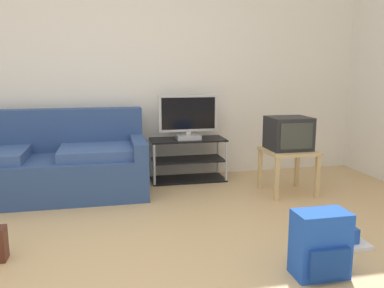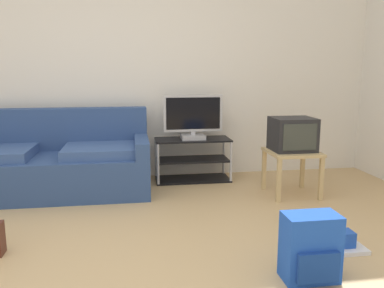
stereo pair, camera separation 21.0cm
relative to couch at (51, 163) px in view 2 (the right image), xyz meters
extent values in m
cube|color=tan|center=(0.75, -1.90, -0.32)|extent=(9.00, 9.80, 0.02)
cube|color=silver|center=(0.75, 0.55, 1.04)|extent=(9.00, 0.10, 2.70)
cube|color=navy|center=(0.00, -0.05, -0.11)|extent=(2.02, 0.89, 0.40)
cube|color=navy|center=(0.00, 0.29, 0.32)|extent=(2.02, 0.20, 0.46)
cube|color=navy|center=(0.94, -0.05, 0.18)|extent=(0.14, 0.89, 0.17)
cube|color=#365289|center=(0.56, -0.11, 0.14)|extent=(0.81, 0.62, 0.10)
cube|color=black|center=(1.54, 0.24, 0.17)|extent=(0.86, 0.39, 0.02)
cube|color=black|center=(1.54, 0.24, -0.07)|extent=(0.83, 0.38, 0.02)
cube|color=black|center=(1.54, 0.24, -0.30)|extent=(0.86, 0.39, 0.02)
cylinder|color=#B7B7BC|center=(1.12, 0.06, -0.07)|extent=(0.03, 0.03, 0.49)
cylinder|color=#B7B7BC|center=(1.95, 0.06, -0.07)|extent=(0.03, 0.03, 0.49)
cylinder|color=#B7B7BC|center=(1.12, 0.42, -0.07)|extent=(0.03, 0.03, 0.49)
cylinder|color=#B7B7BC|center=(1.95, 0.42, -0.07)|extent=(0.03, 0.03, 0.49)
cube|color=#B2B2B7|center=(1.54, 0.22, 0.20)|extent=(0.27, 0.22, 0.05)
cube|color=#B2B2B7|center=(1.54, 0.22, 0.25)|extent=(0.05, 0.04, 0.04)
cube|color=#B2B2B7|center=(1.54, 0.22, 0.48)|extent=(0.68, 0.04, 0.42)
cube|color=black|center=(1.54, 0.19, 0.48)|extent=(0.62, 0.01, 0.36)
cube|color=tan|center=(2.46, -0.46, 0.14)|extent=(0.50, 0.50, 0.03)
cube|color=tan|center=(2.24, -0.68, -0.10)|extent=(0.04, 0.04, 0.43)
cube|color=tan|center=(2.68, -0.68, -0.10)|extent=(0.04, 0.04, 0.43)
cube|color=tan|center=(2.24, -0.24, -0.10)|extent=(0.04, 0.04, 0.43)
cube|color=tan|center=(2.68, -0.24, -0.10)|extent=(0.04, 0.04, 0.43)
cube|color=#232326|center=(2.46, -0.44, 0.32)|extent=(0.42, 0.36, 0.34)
cube|color=#333833|center=(2.46, -0.63, 0.32)|extent=(0.34, 0.01, 0.26)
cube|color=blue|center=(1.90, -2.09, -0.10)|extent=(0.33, 0.20, 0.42)
cube|color=navy|center=(1.90, -2.21, -0.18)|extent=(0.25, 0.04, 0.18)
cylinder|color=navy|center=(1.81, -1.97, -0.08)|extent=(0.04, 0.04, 0.34)
cylinder|color=navy|center=(1.99, -1.97, -0.08)|extent=(0.04, 0.04, 0.34)
cube|color=silver|center=(2.22, -1.71, -0.30)|extent=(0.50, 0.31, 0.03)
cube|color=blue|center=(2.31, -1.75, -0.23)|extent=(0.16, 0.12, 0.11)
cube|color=#238466|center=(2.12, -1.68, -0.26)|extent=(0.22, 0.28, 0.04)
camera|label=1|loc=(0.64, -4.17, 0.96)|focal=37.02mm
camera|label=2|loc=(0.85, -4.21, 0.96)|focal=37.02mm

